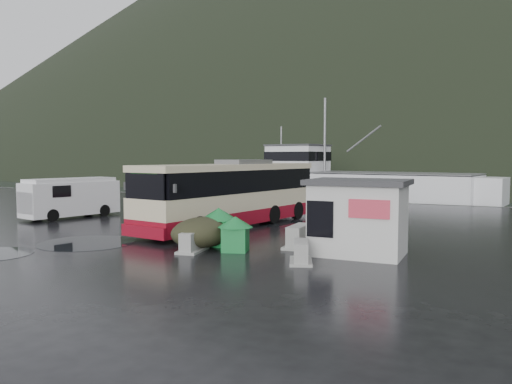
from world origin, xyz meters
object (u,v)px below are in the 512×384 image
at_px(coach_bus, 233,226).
at_px(ticket_kiosk, 358,255).
at_px(dome_tent, 203,247).
at_px(jersey_barrier_b, 301,263).
at_px(fishing_trawler, 353,193).
at_px(jersey_barrier_a, 192,252).
at_px(white_van, 71,218).
at_px(jersey_barrier_c, 299,247).
at_px(waste_bin_right, 235,251).
at_px(waste_bin_left, 219,245).

height_order(coach_bus, ticket_kiosk, coach_bus).
distance_m(dome_tent, jersey_barrier_b, 4.52).
distance_m(dome_tent, fishing_trawler, 31.70).
relative_size(ticket_kiosk, jersey_barrier_a, 2.28).
relative_size(white_van, jersey_barrier_a, 3.64).
bearing_deg(coach_bus, fishing_trawler, 101.08).
bearing_deg(white_van, coach_bus, 18.14).
relative_size(dome_tent, fishing_trawler, 0.11).
distance_m(jersey_barrier_b, fishing_trawler, 33.37).
xyz_separation_m(coach_bus, jersey_barrier_c, (5.10, -4.06, 0.00)).
relative_size(jersey_barrier_b, jersey_barrier_c, 0.84).
distance_m(waste_bin_right, jersey_barrier_a, 1.57).
bearing_deg(fishing_trawler, jersey_barrier_b, -68.15).
distance_m(waste_bin_left, jersey_barrier_a, 1.58).
distance_m(waste_bin_right, fishing_trawler, 32.06).
bearing_deg(waste_bin_left, jersey_barrier_a, -97.39).
xyz_separation_m(waste_bin_right, jersey_barrier_b, (2.88, -0.83, 0.00)).
bearing_deg(dome_tent, jersey_barrier_b, -13.19).
bearing_deg(waste_bin_left, jersey_barrier_b, -22.08).
bearing_deg(white_van, fishing_trawler, 83.95).
bearing_deg(ticket_kiosk, jersey_barrier_a, -160.55).
relative_size(waste_bin_right, fishing_trawler, 0.05).
bearing_deg(fishing_trawler, coach_bus, -78.41).
bearing_deg(waste_bin_right, ticket_kiosk, 17.79).
bearing_deg(coach_bus, waste_bin_left, -57.96).
bearing_deg(ticket_kiosk, dome_tent, -169.79).
bearing_deg(jersey_barrier_b, jersey_barrier_c, 112.40).
bearing_deg(jersey_barrier_b, fishing_trawler, 102.12).
height_order(jersey_barrier_a, fishing_trawler, fishing_trawler).
xyz_separation_m(white_van, waste_bin_left, (12.08, -4.04, 0.00)).
xyz_separation_m(dome_tent, jersey_barrier_a, (0.14, -0.95, 0.00)).
bearing_deg(dome_tent, jersey_barrier_c, 24.84).
bearing_deg(ticket_kiosk, waste_bin_right, -163.34).
bearing_deg(jersey_barrier_c, white_van, 168.36).
height_order(waste_bin_left, fishing_trawler, fishing_trawler).
bearing_deg(dome_tent, white_van, 158.37).
distance_m(coach_bus, waste_bin_right, 6.67).
distance_m(waste_bin_left, fishing_trawler, 31.11).
relative_size(white_van, waste_bin_right, 4.23).
height_order(waste_bin_left, jersey_barrier_a, waste_bin_left).
bearing_deg(coach_bus, waste_bin_right, -51.32).
distance_m(jersey_barrier_b, jersey_barrier_c, 2.79).
relative_size(waste_bin_left, waste_bin_right, 1.14).
bearing_deg(white_van, jersey_barrier_b, -6.73).
distance_m(coach_bus, jersey_barrier_a, 6.83).
bearing_deg(jersey_barrier_c, fishing_trawler, 101.19).
bearing_deg(jersey_barrier_a, jersey_barrier_b, -1.11).
relative_size(waste_bin_right, jersey_barrier_a, 0.86).
bearing_deg(jersey_barrier_a, white_van, 154.74).
bearing_deg(jersey_barrier_a, dome_tent, 98.41).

